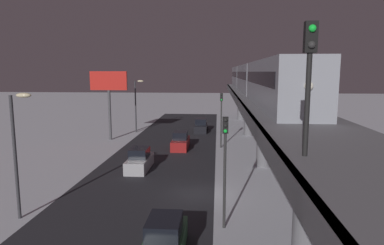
% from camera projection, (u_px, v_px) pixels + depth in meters
% --- Properties ---
extents(ground_plane, '(240.00, 240.00, 0.00)m').
position_uv_depth(ground_plane, '(196.00, 194.00, 24.96)').
color(ground_plane, silver).
extents(avenue_asphalt, '(11.00, 94.91, 0.01)m').
position_uv_depth(avenue_asphalt, '(140.00, 192.00, 25.27)').
color(avenue_asphalt, '#28282D').
rests_on(avenue_asphalt, ground_plane).
extents(elevated_railway, '(5.00, 94.91, 6.29)m').
position_uv_depth(elevated_railway, '(279.00, 121.00, 23.73)').
color(elevated_railway, slate).
rests_on(elevated_railway, ground_plane).
extents(subway_train, '(2.94, 55.47, 3.40)m').
position_uv_depth(subway_train, '(252.00, 78.00, 43.79)').
color(subway_train, '#999EA8').
rests_on(subway_train, elevated_railway).
extents(rail_signal, '(0.36, 0.41, 4.00)m').
position_uv_depth(rail_signal, '(309.00, 66.00, 10.03)').
color(rail_signal, black).
rests_on(rail_signal, elevated_railway).
extents(sedan_black, '(1.91, 4.74, 1.97)m').
position_uv_depth(sedan_black, '(201.00, 126.00, 50.79)').
color(sedan_black, black).
rests_on(sedan_black, ground_plane).
extents(sedan_green, '(1.80, 4.67, 1.97)m').
position_uv_depth(sedan_green, '(165.00, 242.00, 16.31)').
color(sedan_green, '#2D6038').
rests_on(sedan_green, ground_plane).
extents(sedan_red, '(1.80, 4.70, 1.97)m').
position_uv_depth(sedan_red, '(181.00, 142.00, 39.69)').
color(sedan_red, '#A51E1E').
rests_on(sedan_red, ground_plane).
extents(sedan_silver, '(1.80, 4.64, 1.97)m').
position_uv_depth(sedan_silver, '(140.00, 161.00, 31.16)').
color(sedan_silver, '#B2B2B7').
rests_on(sedan_silver, ground_plane).
extents(traffic_light_near, '(0.32, 0.44, 6.40)m').
position_uv_depth(traffic_light_near, '(225.00, 156.00, 18.90)').
color(traffic_light_near, '#2D2D2D').
rests_on(traffic_light_near, ground_plane).
extents(traffic_light_mid, '(0.32, 0.44, 6.40)m').
position_uv_depth(traffic_light_mid, '(221.00, 112.00, 39.54)').
color(traffic_light_mid, '#2D2D2D').
rests_on(traffic_light_mid, ground_plane).
extents(commercial_billboard, '(4.80, 0.36, 8.90)m').
position_uv_depth(commercial_billboard, '(109.00, 88.00, 43.84)').
color(commercial_billboard, '#4C4C51').
rests_on(commercial_billboard, ground_plane).
extents(street_lamp_near, '(1.35, 0.44, 7.65)m').
position_uv_depth(street_lamp_near, '(18.00, 141.00, 20.08)').
color(street_lamp_near, '#38383D').
rests_on(street_lamp_near, ground_plane).
extents(street_lamp_far, '(1.35, 0.44, 7.65)m').
position_uv_depth(street_lamp_far, '(137.00, 100.00, 49.67)').
color(street_lamp_far, '#38383D').
rests_on(street_lamp_far, ground_plane).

